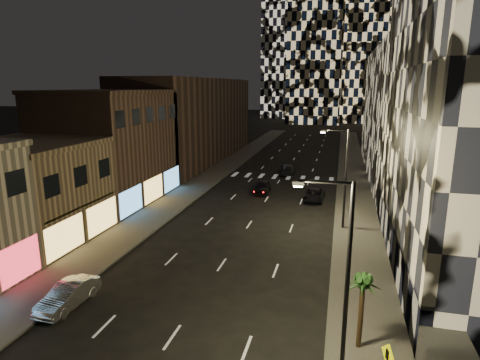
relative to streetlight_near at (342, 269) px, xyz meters
The scene contains 16 objects.
sidewalk_left 44.33m from the streetlight_near, 114.65° to the left, with size 4.00×120.00×0.15m, color #47443F.
sidewalk_right 40.38m from the streetlight_near, 87.64° to the left, with size 4.00×120.00×0.15m, color #47443F.
curb_left 43.50m from the streetlight_near, 112.12° to the left, with size 0.20×120.00×0.15m, color #4C4C47.
curb_right 40.35m from the streetlight_near, 90.65° to the left, with size 0.20×120.00×0.15m, color #4C4C47.
retail_tan 27.67m from the streetlight_near, 156.55° to the left, with size 10.00×10.00×8.00m, color #81684D.
retail_brown 34.58m from the streetlight_near, 137.17° to the left, with size 10.00×15.00×12.00m, color #4D372B.
retail_filler_left 56.09m from the streetlight_near, 116.89° to the left, with size 10.00×40.00×14.00m, color #4D372B.
midrise_base 15.51m from the streetlight_near, 74.78° to the left, with size 0.60×25.00×3.00m, color #383838.
midrise_filler_right 48.56m from the streetlight_near, 76.08° to the left, with size 16.00×40.00×18.00m, color #232326.
streetlight_near is the anchor object (origin of this frame).
streetlight_far 20.00m from the streetlight_near, 90.00° to the left, with size 2.55×0.25×9.00m.
car_silver_parked 16.40m from the streetlight_near, behind, with size 1.51×4.33×1.43m, color #9A999E.
car_dark_midlane 32.40m from the streetlight_near, 107.01° to the left, with size 1.78×4.43×1.51m, color black.
car_dark_oncoming 42.90m from the streetlight_near, 100.61° to the left, with size 2.10×5.17×1.50m, color black.
car_dark_rightlane 29.25m from the streetlight_near, 95.95° to the left, with size 2.15×4.67×1.30m, color black.
palm_tree 3.29m from the streetlight_near, 66.02° to the left, with size 1.98×1.98×3.89m.
Camera 1 is at (8.00, -6.09, 12.84)m, focal length 30.00 mm.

